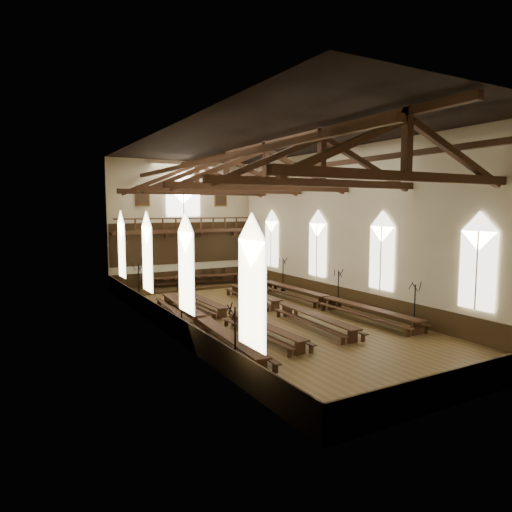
# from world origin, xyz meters

# --- Properties ---
(ground) EXTENTS (26.00, 26.00, 0.00)m
(ground) POSITION_xyz_m (0.00, 0.00, 0.00)
(ground) COLOR brown
(ground) RESTS_ON ground
(room_walls) EXTENTS (26.00, 26.00, 26.00)m
(room_walls) POSITION_xyz_m (0.00, 0.00, 6.46)
(room_walls) COLOR beige
(room_walls) RESTS_ON ground
(wainscot_band) EXTENTS (12.00, 26.00, 1.20)m
(wainscot_band) POSITION_xyz_m (0.00, 0.00, 0.60)
(wainscot_band) COLOR #32210F
(wainscot_band) RESTS_ON ground
(side_windows) EXTENTS (11.85, 19.80, 4.50)m
(side_windows) POSITION_xyz_m (-0.00, -0.00, 3.74)
(side_windows) COLOR white
(side_windows) RESTS_ON room_walls
(end_window) EXTENTS (2.80, 0.12, 3.80)m
(end_window) POSITION_xyz_m (0.00, 12.90, 7.22)
(end_window) COLOR white
(end_window) RESTS_ON room_walls
(minstrels_gallery) EXTENTS (11.80, 1.24, 3.70)m
(minstrels_gallery) POSITION_xyz_m (0.00, 12.66, 3.91)
(minstrels_gallery) COLOR #3D2313
(minstrels_gallery) RESTS_ON room_walls
(portraits) EXTENTS (7.75, 0.09, 1.45)m
(portraits) POSITION_xyz_m (0.00, 12.90, 7.10)
(portraits) COLOR brown
(portraits) RESTS_ON room_walls
(roof_trusses) EXTENTS (11.70, 25.70, 2.80)m
(roof_trusses) POSITION_xyz_m (0.00, -0.00, 8.22)
(roof_trusses) COLOR #3D2313
(roof_trusses) RESTS_ON room_walls
(refectory_row_a) EXTENTS (2.07, 14.46, 0.75)m
(refectory_row_a) POSITION_xyz_m (-4.23, -0.82, 0.54)
(refectory_row_a) COLOR #3D2313
(refectory_row_a) RESTS_ON ground
(refectory_row_b) EXTENTS (1.53, 13.80, 0.68)m
(refectory_row_b) POSITION_xyz_m (-2.27, 0.15, 0.50)
(refectory_row_b) COLOR #3D2313
(refectory_row_b) RESTS_ON ground
(refectory_row_c) EXTENTS (1.78, 14.05, 0.71)m
(refectory_row_c) POSITION_xyz_m (1.37, 0.45, 0.51)
(refectory_row_c) COLOR #3D2313
(refectory_row_c) RESTS_ON ground
(refectory_row_d) EXTENTS (1.64, 14.59, 0.77)m
(refectory_row_d) POSITION_xyz_m (4.58, 0.20, 0.56)
(refectory_row_d) COLOR #3D2313
(refectory_row_d) RESTS_ON ground
(dais) EXTENTS (11.40, 2.83, 0.19)m
(dais) POSITION_xyz_m (0.04, 11.40, 0.09)
(dais) COLOR #32210F
(dais) RESTS_ON ground
(high_table) EXTENTS (8.01, 1.84, 0.75)m
(high_table) POSITION_xyz_m (0.04, 11.40, 0.82)
(high_table) COLOR #3D2313
(high_table) RESTS_ON dais
(high_chairs) EXTENTS (7.70, 0.51, 1.07)m
(high_chairs) POSITION_xyz_m (0.04, 12.18, 0.77)
(high_chairs) COLOR #3D2313
(high_chairs) RESTS_ON dais
(candelabrum_left_near) EXTENTS (0.83, 0.78, 2.74)m
(candelabrum_left_near) POSITION_xyz_m (-5.55, -7.07, 0.83)
(candelabrum_left_near) COLOR black
(candelabrum_left_near) RESTS_ON ground
(candelabrum_left_mid) EXTENTS (0.79, 0.82, 2.72)m
(candelabrum_left_mid) POSITION_xyz_m (-5.55, -1.36, 0.83)
(candelabrum_left_mid) COLOR black
(candelabrum_left_mid) RESTS_ON ground
(candelabrum_left_far) EXTENTS (0.87, 0.81, 2.86)m
(candelabrum_left_far) POSITION_xyz_m (-5.55, 6.26, 0.87)
(candelabrum_left_far) COLOR black
(candelabrum_left_far) RESTS_ON ground
(candelabrum_right_near) EXTENTS (0.74, 0.70, 2.44)m
(candelabrum_right_near) POSITION_xyz_m (5.55, -5.81, 0.74)
(candelabrum_right_near) COLOR black
(candelabrum_right_near) RESTS_ON ground
(candelabrum_right_mid) EXTENTS (0.68, 0.72, 2.38)m
(candelabrum_right_mid) POSITION_xyz_m (5.55, 0.30, 0.72)
(candelabrum_right_mid) COLOR black
(candelabrum_right_mid) RESTS_ON ground
(candelabrum_right_far) EXTENTS (0.74, 0.76, 2.54)m
(candelabrum_right_far) POSITION_xyz_m (5.55, 6.74, 0.77)
(candelabrum_right_far) COLOR black
(candelabrum_right_far) RESTS_ON ground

